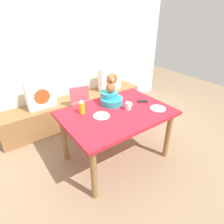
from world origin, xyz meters
TOP-DOWN VIEW (x-y plane):
  - ground_plane at (0.00, 0.00)m, footprint 8.00×8.00m
  - back_wall at (0.00, 1.50)m, footprint 4.40×0.10m
  - window_bench at (0.00, 1.23)m, footprint 2.60×0.44m
  - pillow_floral_left at (-0.58, 1.21)m, footprint 0.44×0.15m
  - pillow_floral_right at (0.74, 1.21)m, footprint 0.44×0.15m
  - dining_table at (0.00, 0.00)m, footprint 1.36×0.96m
  - highchair at (-0.08, 0.79)m, footprint 0.38×0.49m
  - infant_seat_teal at (0.07, 0.23)m, footprint 0.30×0.33m
  - teddy_bear at (0.07, 0.23)m, footprint 0.13×0.12m
  - ketchup_bottle at (-0.37, 0.22)m, footprint 0.07×0.07m
  - coffee_mug at (0.16, -0.03)m, footprint 0.12×0.08m
  - dinner_plate_near at (-0.22, 0.01)m, footprint 0.20×0.20m
  - dinner_plate_far at (0.48, -0.25)m, footprint 0.20×0.20m
  - cell_phone at (0.47, 0.02)m, footprint 0.16×0.14m

SIDE VIEW (x-z plane):
  - ground_plane at x=0.00m, z-range 0.00..0.00m
  - window_bench at x=0.00m, z-range 0.00..0.46m
  - highchair at x=-0.08m, z-range 0.13..0.92m
  - dining_table at x=0.00m, z-range 0.27..1.01m
  - pillow_floral_left at x=-0.58m, z-range 0.46..0.90m
  - pillow_floral_right at x=0.74m, z-range 0.46..0.90m
  - cell_phone at x=0.47m, z-range 0.74..0.75m
  - dinner_plate_near at x=-0.22m, z-range 0.74..0.75m
  - dinner_plate_far at x=0.48m, z-range 0.74..0.75m
  - coffee_mug at x=0.16m, z-range 0.74..0.84m
  - infant_seat_teal at x=0.07m, z-range 0.73..0.89m
  - ketchup_bottle at x=-0.37m, z-range 0.73..0.92m
  - teddy_bear at x=0.07m, z-range 0.89..1.14m
  - back_wall at x=0.00m, z-range 0.00..2.60m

